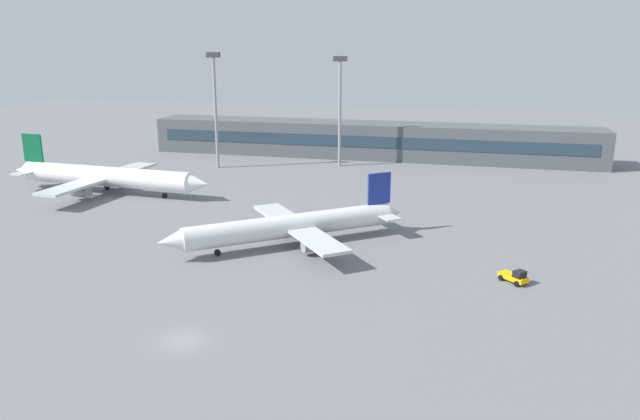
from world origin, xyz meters
TOP-DOWN VIEW (x-y plane):
  - ground_plane at (0.00, 40.00)m, footprint 400.00×400.00m
  - terminal_building at (0.00, 105.03)m, footprint 115.38×12.13m
  - airplane_near at (1.48, 30.78)m, footprint 31.13×27.05m
  - airplane_mid at (-42.67, 52.22)m, footprint 44.69×31.19m
  - baggage_tug_yellow at (32.35, 23.80)m, footprint 3.67×3.53m
  - floodlight_tower_west at (-4.86, 91.56)m, footprint 3.20×0.80m
  - floodlight_tower_east at (-32.47, 81.99)m, footprint 3.20×0.80m

SIDE VIEW (x-z plane):
  - ground_plane at x=0.00m, z-range 0.00..0.00m
  - baggage_tug_yellow at x=32.35m, z-range -0.08..1.67m
  - airplane_near at x=1.48m, z-range -1.84..7.59m
  - airplane_mid at x=-42.67m, z-range -2.15..8.88m
  - terminal_building at x=0.00m, z-range 0.00..9.00m
  - floodlight_tower_west at x=-4.86m, z-range 2.02..27.92m
  - floodlight_tower_east at x=-32.47m, z-range 2.04..28.84m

